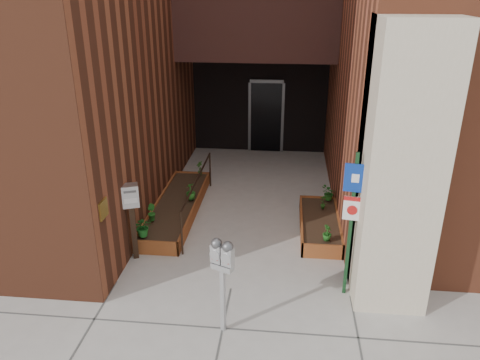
# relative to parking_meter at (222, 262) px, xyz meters

# --- Properties ---
(ground) EXTENTS (80.00, 80.00, 0.00)m
(ground) POSITION_rel_parking_meter_xyz_m (-0.02, 1.02, -1.19)
(ground) COLOR #9E9991
(ground) RESTS_ON ground
(planter_left) EXTENTS (0.90, 3.60, 0.30)m
(planter_left) POSITION_rel_parking_meter_xyz_m (-1.57, 3.72, -1.06)
(planter_left) COLOR maroon
(planter_left) RESTS_ON ground
(planter_right) EXTENTS (0.80, 2.20, 0.30)m
(planter_right) POSITION_rel_parking_meter_xyz_m (1.58, 3.22, -1.06)
(planter_right) COLOR maroon
(planter_right) RESTS_ON ground
(handrail) EXTENTS (0.04, 3.34, 0.90)m
(handrail) POSITION_rel_parking_meter_xyz_m (-1.07, 3.67, -0.44)
(handrail) COLOR black
(handrail) RESTS_ON ground
(parking_meter) EXTENTS (0.35, 0.24, 1.54)m
(parking_meter) POSITION_rel_parking_meter_xyz_m (0.00, 0.00, 0.00)
(parking_meter) COLOR #AEAEB1
(parking_meter) RESTS_ON ground
(sign_post) EXTENTS (0.34, 0.10, 2.48)m
(sign_post) POSITION_rel_parking_meter_xyz_m (1.88, 1.11, 0.34)
(sign_post) COLOR #14391C
(sign_post) RESTS_ON ground
(payment_dropbox) EXTENTS (0.35, 0.31, 1.49)m
(payment_dropbox) POSITION_rel_parking_meter_xyz_m (-1.92, 1.82, -0.11)
(payment_dropbox) COLOR black
(payment_dropbox) RESTS_ON ground
(shrub_left_a) EXTENTS (0.44, 0.44, 0.40)m
(shrub_left_a) POSITION_rel_parking_meter_xyz_m (-1.83, 2.12, -0.69)
(shrub_left_a) COLOR #1C621E
(shrub_left_a) RESTS_ON planter_left
(shrub_left_b) EXTENTS (0.27, 0.27, 0.35)m
(shrub_left_b) POSITION_rel_parking_meter_xyz_m (-1.87, 2.78, -0.71)
(shrub_left_b) COLOR #1F631C
(shrub_left_b) RESTS_ON planter_left
(shrub_left_c) EXTENTS (0.31, 0.31, 0.39)m
(shrub_left_c) POSITION_rel_parking_meter_xyz_m (-1.27, 3.87, -0.69)
(shrub_left_c) COLOR #22611B
(shrub_left_c) RESTS_ON planter_left
(shrub_left_d) EXTENTS (0.26, 0.26, 0.36)m
(shrub_left_d) POSITION_rel_parking_meter_xyz_m (-1.33, 5.32, -0.71)
(shrub_left_d) COLOR #295A19
(shrub_left_d) RESTS_ON planter_left
(shrub_right_a) EXTENTS (0.22, 0.22, 0.31)m
(shrub_right_a) POSITION_rel_parking_meter_xyz_m (1.66, 2.32, -0.73)
(shrub_right_a) COLOR #1E5719
(shrub_right_a) RESTS_ON planter_right
(shrub_right_b) EXTENTS (0.17, 0.17, 0.32)m
(shrub_right_b) POSITION_rel_parking_meter_xyz_m (1.67, 3.69, -0.73)
(shrub_right_b) COLOR #225A19
(shrub_right_b) RESTS_ON planter_right
(shrub_right_c) EXTENTS (0.43, 0.43, 0.34)m
(shrub_right_c) POSITION_rel_parking_meter_xyz_m (1.81, 4.12, -0.72)
(shrub_right_c) COLOR #1F5F1B
(shrub_right_c) RESTS_ON planter_right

